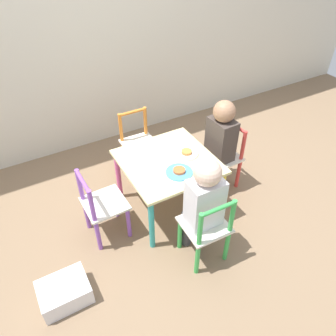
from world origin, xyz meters
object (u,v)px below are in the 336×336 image
object	(u,v)px
chair_green	(206,229)
child_right	(219,140)
plate_front	(179,172)
storage_bin	(65,292)
chair_purple	(102,206)
chair_red	(223,157)
chair_orange	(139,144)
plate_right	(187,153)
child_front	(203,201)
kids_table	(168,167)

from	to	relation	value
chair_green	child_right	xyz separation A→B (m)	(0.45, 0.52, 0.18)
chair_green	plate_front	distance (m)	0.40
plate_front	storage_bin	bearing A→B (deg)	-166.47
chair_green	chair_purple	size ratio (longest dim) A/B	1.00
child_right	storage_bin	size ratio (longest dim) A/B	2.72
chair_red	plate_front	size ratio (longest dim) A/B	3.03
chair_purple	chair_orange	bearing A→B (deg)	-46.07
plate_right	storage_bin	bearing A→B (deg)	-160.75
storage_bin	plate_front	bearing A→B (deg)	13.53
storage_bin	chair_orange	bearing A→B (deg)	44.11
chair_green	child_right	size ratio (longest dim) A/B	0.70
chair_green	chair_purple	xyz separation A→B (m)	(-0.48, 0.48, 0.00)
chair_red	chair_orange	xyz separation A→B (m)	(-0.49, 0.47, 0.00)
child_front	storage_bin	size ratio (longest dim) A/B	2.72
chair_red	child_right	bearing A→B (deg)	-90.00
chair_orange	plate_right	distance (m)	0.54
child_right	child_front	xyz separation A→B (m)	(-0.44, -0.45, -0.00)
chair_red	chair_purple	size ratio (longest dim) A/B	1.00
child_front	chair_purple	bearing A→B (deg)	-39.49
plate_front	chair_orange	bearing A→B (deg)	89.39
kids_table	plate_right	xyz separation A→B (m)	(0.14, 0.00, 0.07)
chair_purple	child_front	bearing A→B (deg)	-132.54
chair_red	chair_purple	world-z (taller)	same
chair_green	storage_bin	bearing A→B (deg)	-7.65
chair_orange	plate_front	size ratio (longest dim) A/B	3.03
chair_red	storage_bin	size ratio (longest dim) A/B	1.90
plate_front	storage_bin	xyz separation A→B (m)	(-0.87, -0.21, -0.38)
child_front	plate_right	bearing A→B (deg)	-108.31
chair_green	plate_front	xyz separation A→B (m)	(0.01, 0.35, 0.19)
chair_green	chair_orange	bearing A→B (deg)	-89.54
kids_table	plate_front	bearing A→B (deg)	-90.00
storage_bin	chair_purple	bearing A→B (deg)	42.47
kids_table	child_front	world-z (taller)	child_front
child_front	child_right	bearing A→B (deg)	-132.70
chair_red	child_front	distance (m)	0.71
child_right	plate_front	xyz separation A→B (m)	(-0.43, -0.17, 0.00)
chair_purple	chair_green	bearing A→B (deg)	-136.53
child_right	storage_bin	distance (m)	1.40
plate_right	plate_front	world-z (taller)	same
chair_orange	storage_bin	distance (m)	1.23
chair_orange	child_front	world-z (taller)	child_front
child_front	chair_orange	bearing A→B (deg)	-89.51
chair_red	plate_right	size ratio (longest dim) A/B	3.31
chair_purple	plate_right	distance (m)	0.66
chair_red	plate_front	xyz separation A→B (m)	(-0.49, -0.17, 0.19)
child_right	plate_front	size ratio (longest dim) A/B	4.33
chair_purple	storage_bin	bearing A→B (deg)	131.12
chair_purple	plate_front	xyz separation A→B (m)	(0.49, -0.13, 0.19)
child_front	storage_bin	distance (m)	0.94
plate_right	chair_red	bearing A→B (deg)	4.08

